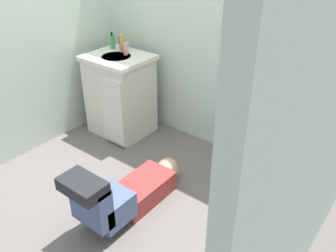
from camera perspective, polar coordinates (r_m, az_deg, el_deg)
The scene contains 14 objects.
ground_plane at distance 2.99m, azimuth -4.78°, elevation -10.72°, with size 2.96×3.02×0.04m, color #635B59.
wall_back at distance 3.20m, azimuth 7.48°, elevation 16.58°, with size 2.62×0.08×2.40m, color #B8CCBA.
wall_left at distance 3.37m, azimuth -22.60°, elevation 15.31°, with size 0.08×2.02×2.40m, color #B8CCBA.
wall_right at distance 1.82m, azimuth 24.74°, elevation 3.55°, with size 0.08×2.02×2.40m, color #B8CCBA.
toilet at distance 2.95m, azimuth 16.94°, elevation -3.41°, with size 0.36×0.46×0.75m.
vanity_cabinet at distance 3.62m, azimuth -7.63°, elevation 5.02°, with size 0.60×0.53×0.82m.
faucet at distance 3.56m, azimuth -6.47°, elevation 12.45°, with size 0.02×0.02×0.10m, color silver.
person_plumber at distance 2.71m, azimuth -6.89°, elevation -10.51°, with size 0.39×1.06×0.52m.
tissue_box at distance 2.84m, azimuth 18.10°, elevation 5.03°, with size 0.22×0.11×0.10m, color silver.
soap_dispenser at distance 3.67m, azimuth -8.92°, elevation 13.12°, with size 0.06×0.06×0.17m.
bottle_blue at distance 3.63m, azimuth -7.49°, elevation 13.05°, with size 0.04×0.04×0.14m, color #4562BC.
bottle_amber at distance 3.55m, azimuth -7.30°, elevation 12.96°, with size 0.04×0.04×0.17m, color gold.
bottle_pink at distance 3.47m, azimuth -6.82°, elevation 12.13°, with size 0.04×0.04×0.11m, color pink.
paper_towel_roll at distance 2.95m, azimuth 8.38°, elevation -8.52°, with size 0.11×0.11×0.21m, color white.
Camera 1 is at (1.58, -1.64, 1.92)m, focal length 38.13 mm.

